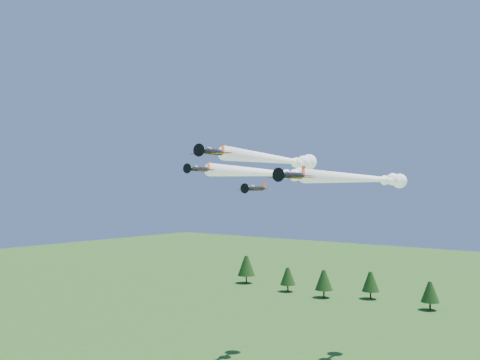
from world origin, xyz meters
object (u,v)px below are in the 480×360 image
Objects in this scene: plane_left at (270,173)px; plane_right at (368,179)px; plane_lead at (281,160)px; plane_slot at (255,188)px.

plane_right is (19.96, 8.83, -1.43)m from plane_left.
plane_left is 21.87m from plane_right.
plane_lead is 0.81× the size of plane_right.
plane_right is at bearing 18.41° from plane_left.
plane_slot is at bearing -113.63° from plane_right.
plane_lead is 1.01× the size of plane_left.
plane_lead is at bearing -129.47° from plane_right.
plane_right is 8.11× the size of plane_slot.
plane_right reaches higher than plane_slot.
plane_left is at bearing 113.08° from plane_slot.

